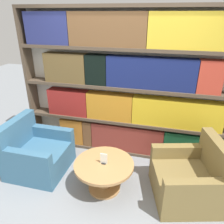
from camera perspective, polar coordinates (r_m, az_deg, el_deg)
ground_plane at (r=3.11m, az=-2.00°, el=-22.20°), size 14.00×14.00×0.00m
bookshelf at (r=3.50m, az=4.06°, el=6.33°), size 3.44×0.30×2.38m
armchair_left at (r=3.62m, az=-19.05°, el=-10.30°), size 0.83×0.83×0.83m
armchair_right at (r=3.15m, az=19.71°, el=-16.21°), size 1.01×1.02×0.83m
coffee_table at (r=3.07m, az=-2.10°, el=-15.05°), size 0.81×0.81×0.43m
table_sign at (r=2.95m, az=-2.15°, el=-12.24°), size 0.10×0.06×0.15m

